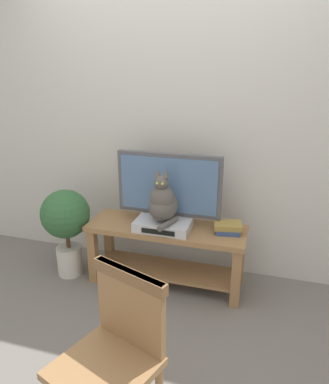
% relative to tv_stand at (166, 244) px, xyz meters
% --- Properties ---
extents(ground_plane, '(12.00, 12.00, 0.00)m').
position_rel_tv_stand_xyz_m(ground_plane, '(-0.03, -0.62, -0.36)').
color(ground_plane, slate).
extents(back_wall, '(7.00, 0.12, 2.80)m').
position_rel_tv_stand_xyz_m(back_wall, '(-0.03, 0.41, 1.04)').
color(back_wall, beige).
rests_on(back_wall, ground).
extents(tv_stand, '(1.28, 0.41, 0.52)m').
position_rel_tv_stand_xyz_m(tv_stand, '(0.00, 0.00, 0.00)').
color(tv_stand, olive).
rests_on(tv_stand, ground).
extents(tv, '(0.84, 0.20, 0.58)m').
position_rel_tv_stand_xyz_m(tv, '(0.00, 0.07, 0.47)').
color(tv, '#4C4C51').
rests_on(tv, tv_stand).
extents(media_box, '(0.43, 0.30, 0.08)m').
position_rel_tv_stand_xyz_m(media_box, '(-0.01, -0.05, 0.20)').
color(media_box, '#BCBCC1').
rests_on(media_box, tv_stand).
extents(cat, '(0.23, 0.37, 0.43)m').
position_rel_tv_stand_xyz_m(cat, '(-0.01, -0.07, 0.40)').
color(cat, '#514C47').
rests_on(cat, media_box).
extents(wooden_chair, '(0.54, 0.54, 0.87)m').
position_rel_tv_stand_xyz_m(wooden_chair, '(0.14, -1.32, 0.15)').
color(wooden_chair, olive).
rests_on(wooden_chair, ground).
extents(book_stack, '(0.24, 0.19, 0.08)m').
position_rel_tv_stand_xyz_m(book_stack, '(0.49, 0.03, 0.21)').
color(book_stack, '#33477A').
rests_on(book_stack, tv_stand).
extents(potted_plant, '(0.41, 0.41, 0.77)m').
position_rel_tv_stand_xyz_m(potted_plant, '(-0.85, -0.10, 0.14)').
color(potted_plant, beige).
rests_on(potted_plant, ground).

